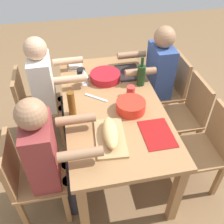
{
  "coord_description": "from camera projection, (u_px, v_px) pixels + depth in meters",
  "views": [
    {
      "loc": [
        1.69,
        -0.34,
        2.13
      ],
      "look_at": [
        0.0,
        0.0,
        0.63
      ],
      "focal_mm": 40.4,
      "sensor_mm": 36.0,
      "label": 1
    }
  ],
  "objects": [
    {
      "name": "chair_near_right",
      "position": [
        29.0,
        176.0,
        1.94
      ],
      "size": [
        0.4,
        0.4,
        0.85
      ],
      "color": "#9E7044",
      "rests_on": "ground_plane"
    },
    {
      "name": "cup_far_center",
      "position": [
        131.0,
        91.0,
        2.25
      ],
      "size": [
        0.08,
        0.08,
        0.1
      ],
      "primitive_type": "cylinder",
      "color": "red",
      "rests_on": "dining_table"
    },
    {
      "name": "ground_plane",
      "position": [
        112.0,
        156.0,
        2.7
      ],
      "size": [
        8.0,
        8.0,
        0.0
      ],
      "primitive_type": "plane",
      "color": "brown"
    },
    {
      "name": "placemat_far_left",
      "position": [
        129.0,
        72.0,
        2.58
      ],
      "size": [
        0.32,
        0.23,
        0.01
      ],
      "primitive_type": "cube",
      "color": "black",
      "rests_on": "dining_table"
    },
    {
      "name": "wine_glass",
      "position": [
        84.0,
        74.0,
        2.35
      ],
      "size": [
        0.08,
        0.08,
        0.17
      ],
      "color": "silver",
      "rests_on": "dining_table"
    },
    {
      "name": "fork_near_left",
      "position": [
        76.0,
        71.0,
        2.61
      ],
      "size": [
        0.04,
        0.17,
        0.01
      ],
      "primitive_type": "cube",
      "rotation": [
        0.0,
        0.0,
        -0.14
      ],
      "color": "silver",
      "rests_on": "dining_table"
    },
    {
      "name": "diner_near_left",
      "position": [
        48.0,
        85.0,
        2.49
      ],
      "size": [
        0.41,
        0.53,
        1.2
      ],
      "color": "#2D2D38",
      "rests_on": "ground_plane"
    },
    {
      "name": "napkin_stack",
      "position": [
        75.0,
        64.0,
        2.68
      ],
      "size": [
        0.14,
        0.14,
        0.02
      ],
      "primitive_type": "cube",
      "rotation": [
        0.0,
        0.0,
        -0.03
      ],
      "color": "white",
      "rests_on": "dining_table"
    },
    {
      "name": "cup_near_left",
      "position": [
        81.0,
        74.0,
        2.47
      ],
      "size": [
        0.08,
        0.08,
        0.11
      ],
      "primitive_type": "cylinder",
      "color": "black",
      "rests_on": "dining_table"
    },
    {
      "name": "chair_near_left",
      "position": [
        33.0,
        104.0,
        2.6
      ],
      "size": [
        0.4,
        0.4,
        0.85
      ],
      "color": "#9E7044",
      "rests_on": "ground_plane"
    },
    {
      "name": "carving_knife",
      "position": [
        96.0,
        98.0,
        2.26
      ],
      "size": [
        0.16,
        0.19,
        0.01
      ],
      "primitive_type": "cube",
      "rotation": [
        0.0,
        0.0,
        0.88
      ],
      "color": "silver",
      "rests_on": "dining_table"
    },
    {
      "name": "placemat_far_right",
      "position": [
        157.0,
        134.0,
        1.92
      ],
      "size": [
        0.32,
        0.23,
        0.01
      ],
      "primitive_type": "cube",
      "color": "maroon",
      "rests_on": "dining_table"
    },
    {
      "name": "chair_far_left",
      "position": [
        169.0,
        88.0,
        2.82
      ],
      "size": [
        0.4,
        0.4,
        0.85
      ],
      "color": "#9E7044",
      "rests_on": "ground_plane"
    },
    {
      "name": "chair_far_center",
      "position": [
        186.0,
        113.0,
        2.49
      ],
      "size": [
        0.4,
        0.4,
        0.85
      ],
      "color": "#9E7044",
      "rests_on": "ground_plane"
    },
    {
      "name": "diner_near_right",
      "position": [
        48.0,
        154.0,
        1.83
      ],
      "size": [
        0.41,
        0.53,
        1.2
      ],
      "color": "#2D2D38",
      "rests_on": "ground_plane"
    },
    {
      "name": "chair_far_right",
      "position": [
        207.0,
        147.0,
        2.16
      ],
      "size": [
        0.4,
        0.4,
        0.85
      ],
      "color": "#9E7044",
      "rests_on": "ground_plane"
    },
    {
      "name": "beer_bottle",
      "position": [
        72.0,
        104.0,
        2.03
      ],
      "size": [
        0.06,
        0.06,
        0.22
      ],
      "primitive_type": "cylinder",
      "color": "brown",
      "rests_on": "dining_table"
    },
    {
      "name": "cutting_board",
      "position": [
        110.0,
        138.0,
        1.88
      ],
      "size": [
        0.42,
        0.25,
        0.02
      ],
      "primitive_type": "cube",
      "rotation": [
        0.0,
        0.0,
        -0.08
      ],
      "color": "tan",
      "rests_on": "dining_table"
    },
    {
      "name": "serving_bowl_salad",
      "position": [
        105.0,
        76.0,
        2.46
      ],
      "size": [
        0.3,
        0.3,
        0.07
      ],
      "color": "#B21923",
      "rests_on": "dining_table"
    },
    {
      "name": "dining_table",
      "position": [
        112.0,
        111.0,
        2.28
      ],
      "size": [
        1.62,
        0.85,
        0.74
      ],
      "color": "#9E7044",
      "rests_on": "ground_plane"
    },
    {
      "name": "wine_bottle",
      "position": [
        141.0,
        75.0,
        2.35
      ],
      "size": [
        0.08,
        0.08,
        0.29
      ],
      "color": "#193819",
      "rests_on": "dining_table"
    },
    {
      "name": "bread_loaf",
      "position": [
        110.0,
        133.0,
        1.84
      ],
      "size": [
        0.33,
        0.13,
        0.09
      ],
      "primitive_type": "ellipsoid",
      "rotation": [
        0.0,
        0.0,
        -0.08
      ],
      "color": "tan",
      "rests_on": "cutting_board"
    },
    {
      "name": "diner_far_left",
      "position": [
        156.0,
        73.0,
        2.66
      ],
      "size": [
        0.41,
        0.53,
        1.2
      ],
      "color": "#2D2D38",
      "rests_on": "ground_plane"
    },
    {
      "name": "serving_bowl_pasta",
      "position": [
        131.0,
        106.0,
        2.1
      ],
      "size": [
        0.25,
        0.25,
        0.09
      ],
      "color": "red",
      "rests_on": "dining_table"
    }
  ]
}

